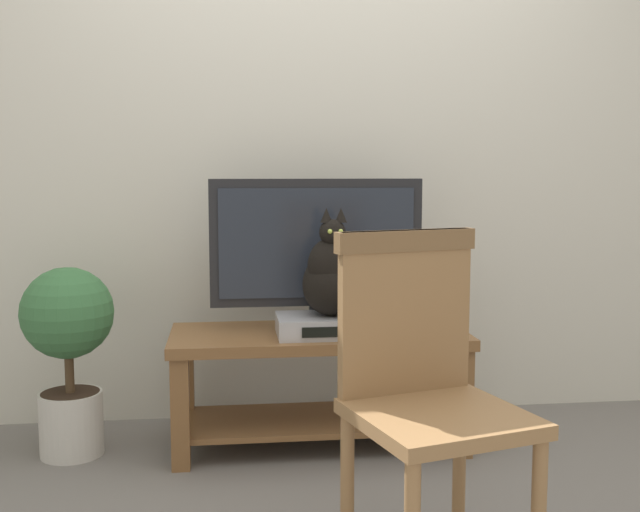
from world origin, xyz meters
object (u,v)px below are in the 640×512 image
object	(u,v)px
wooden_chair	(424,379)
potted_plant	(68,342)
tv	(316,248)
media_box	(332,325)
cat	(333,276)
tv_stand	(319,367)
book_stack	(424,322)

from	to	relation	value
wooden_chair	potted_plant	bearing A→B (deg)	137.87
tv	media_box	bearing A→B (deg)	-72.71
potted_plant	tv	bearing A→B (deg)	3.74
tv	media_box	distance (m)	0.34
media_box	potted_plant	world-z (taller)	potted_plant
cat	wooden_chair	xyz separation A→B (m)	(0.12, -0.97, -0.16)
tv	cat	world-z (taller)	tv
tv_stand	tv	world-z (taller)	tv
tv	book_stack	world-z (taller)	tv
tv_stand	book_stack	distance (m)	0.48
tv_stand	book_stack	bearing A→B (deg)	-0.20
tv_stand	tv	distance (m)	0.49
cat	media_box	bearing A→B (deg)	95.45
cat	book_stack	world-z (taller)	cat
book_stack	potted_plant	bearing A→B (deg)	179.64
tv_stand	wooden_chair	world-z (taller)	wooden_chair
tv_stand	cat	xyz separation A→B (m)	(0.05, -0.09, 0.39)
tv_stand	book_stack	size ratio (longest dim) A/B	4.97
wooden_chair	media_box	bearing A→B (deg)	97.26
cat	wooden_chair	world-z (taller)	cat
tv_stand	tv	size ratio (longest dim) A/B	1.37
media_box	wooden_chair	distance (m)	0.99
tv	tv_stand	bearing A→B (deg)	-90.02
tv_stand	wooden_chair	xyz separation A→B (m)	(0.17, -1.05, 0.24)
tv_stand	book_stack	xyz separation A→B (m)	(0.44, -0.00, 0.18)
media_box	wooden_chair	bearing A→B (deg)	-82.74
media_box	wooden_chair	xyz separation A→B (m)	(0.12, -0.98, 0.04)
media_box	book_stack	xyz separation A→B (m)	(0.40, 0.07, -0.01)
media_box	book_stack	size ratio (longest dim) A/B	1.78
wooden_chair	potted_plant	size ratio (longest dim) A/B	1.28
tv	wooden_chair	size ratio (longest dim) A/B	0.91
media_box	cat	world-z (taller)	cat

